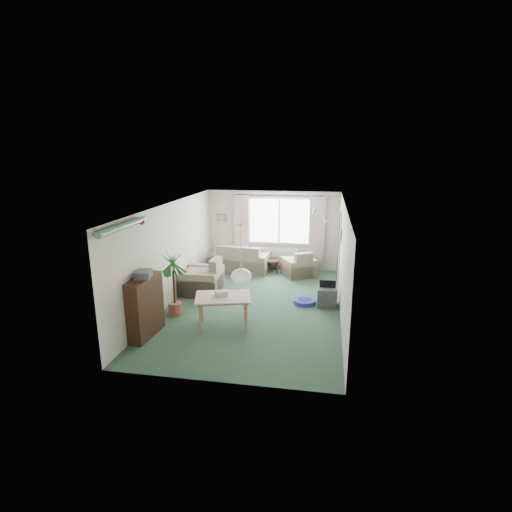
% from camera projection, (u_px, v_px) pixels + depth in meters
% --- Properties ---
extents(ground, '(6.50, 6.50, 0.00)m').
position_uv_depth(ground, '(254.00, 306.00, 9.45)').
color(ground, '#2A4633').
extents(window, '(1.80, 0.03, 1.30)m').
position_uv_depth(window, '(279.00, 221.00, 12.11)').
color(window, white).
extents(curtain_rod, '(2.60, 0.03, 0.03)m').
position_uv_depth(curtain_rod, '(279.00, 196.00, 11.83)').
color(curtain_rod, black).
extents(curtain_left, '(0.45, 0.08, 2.00)m').
position_uv_depth(curtain_left, '(242.00, 228.00, 12.26)').
color(curtain_left, beige).
extents(curtain_right, '(0.45, 0.08, 2.00)m').
position_uv_depth(curtain_right, '(317.00, 230.00, 11.88)').
color(curtain_right, beige).
extents(radiator, '(1.20, 0.10, 0.55)m').
position_uv_depth(radiator, '(278.00, 256.00, 12.35)').
color(radiator, white).
extents(doorway, '(0.03, 0.95, 2.00)m').
position_uv_depth(doorway, '(339.00, 247.00, 10.95)').
color(doorway, black).
extents(pendant_lamp, '(0.36, 0.36, 0.36)m').
position_uv_depth(pendant_lamp, '(241.00, 276.00, 6.85)').
color(pendant_lamp, white).
extents(tinsel_garland, '(1.60, 1.60, 0.12)m').
position_uv_depth(tinsel_garland, '(123.00, 226.00, 7.00)').
color(tinsel_garland, '#196626').
extents(bauble_cluster_a, '(0.20, 0.20, 0.20)m').
position_uv_depth(bauble_cluster_a, '(314.00, 209.00, 9.52)').
color(bauble_cluster_a, silver).
extents(bauble_cluster_b, '(0.20, 0.20, 0.20)m').
position_uv_depth(bauble_cluster_b, '(326.00, 217.00, 8.33)').
color(bauble_cluster_b, silver).
extents(wall_picture_back, '(0.28, 0.03, 0.22)m').
position_uv_depth(wall_picture_back, '(222.00, 217.00, 12.39)').
color(wall_picture_back, brown).
extents(wall_picture_right, '(0.03, 0.24, 0.30)m').
position_uv_depth(wall_picture_right, '(341.00, 235.00, 9.86)').
color(wall_picture_right, brown).
extents(sofa, '(1.73, 1.02, 0.83)m').
position_uv_depth(sofa, '(242.00, 258.00, 12.11)').
color(sofa, beige).
rests_on(sofa, ground).
extents(armchair_corner, '(1.12, 1.10, 0.75)m').
position_uv_depth(armchair_corner, '(299.00, 263.00, 11.68)').
color(armchair_corner, '#C5B095').
rests_on(armchair_corner, ground).
extents(armchair_left, '(0.99, 1.04, 0.92)m').
position_uv_depth(armchair_left, '(201.00, 275.00, 10.26)').
color(armchair_left, beige).
rests_on(armchair_left, ground).
extents(coffee_table, '(0.94, 0.66, 0.38)m').
position_uv_depth(coffee_table, '(264.00, 266.00, 12.05)').
color(coffee_table, black).
rests_on(coffee_table, ground).
extents(photo_frame, '(0.12, 0.03, 0.16)m').
position_uv_depth(photo_frame, '(267.00, 258.00, 11.92)').
color(photo_frame, brown).
rests_on(photo_frame, coffee_table).
extents(bookshelf, '(0.40, 1.01, 1.21)m').
position_uv_depth(bookshelf, '(144.00, 307.00, 7.81)').
color(bookshelf, black).
rests_on(bookshelf, ground).
extents(hifi_box, '(0.34, 0.40, 0.14)m').
position_uv_depth(hifi_box, '(143.00, 274.00, 7.62)').
color(hifi_box, '#3B3C41').
rests_on(hifi_box, bookshelf).
extents(houseplant, '(0.85, 0.85, 1.50)m').
position_uv_depth(houseplant, '(174.00, 283.00, 8.78)').
color(houseplant, '#1D562D').
rests_on(houseplant, ground).
extents(dining_table, '(1.16, 0.92, 0.64)m').
position_uv_depth(dining_table, '(223.00, 312.00, 8.30)').
color(dining_table, '#A18857').
rests_on(dining_table, ground).
extents(gift_box, '(0.30, 0.27, 0.12)m').
position_uv_depth(gift_box, '(221.00, 294.00, 8.26)').
color(gift_box, silver).
rests_on(gift_box, dining_table).
extents(tv_cube, '(0.46, 0.50, 0.45)m').
position_uv_depth(tv_cube, '(327.00, 296.00, 9.43)').
color(tv_cube, '#3C3C41').
rests_on(tv_cube, ground).
extents(pet_bed, '(0.53, 0.53, 0.11)m').
position_uv_depth(pet_bed, '(305.00, 302.00, 9.58)').
color(pet_bed, '#1F4791').
rests_on(pet_bed, ground).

